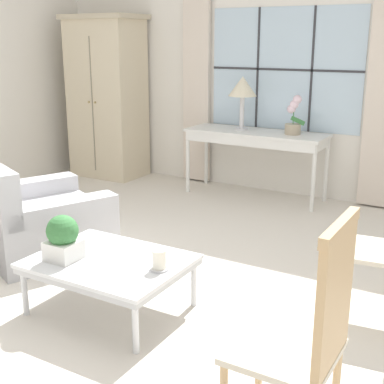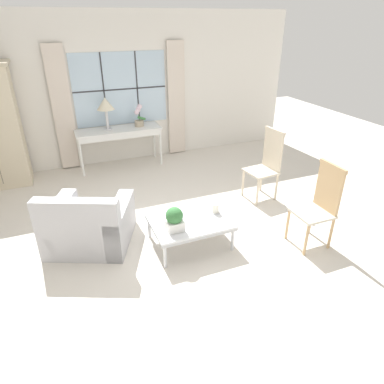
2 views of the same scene
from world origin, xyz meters
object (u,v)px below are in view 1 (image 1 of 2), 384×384
armoire (107,97)px  pillar_candle (159,261)px  accent_chair_wooden (309,328)px  potted_plant_small (63,238)px  table_lamp (243,88)px  armchair_upholstered (38,222)px  console_table (256,138)px  potted_orchid (294,118)px  coffee_table (110,265)px

armoire → pillar_candle: size_ratio=14.20×
accent_chair_wooden → potted_plant_small: accent_chair_wooden is taller
accent_chair_wooden → table_lamp: bearing=119.1°
armchair_upholstered → accent_chair_wooden: bearing=-21.9°
console_table → armchair_upholstered: armchair_upholstered is taller
armchair_upholstered → potted_plant_small: (0.93, -0.66, 0.25)m
potted_orchid → pillar_candle: (0.22, -2.97, -0.50)m
coffee_table → potted_plant_small: potted_plant_small is taller
armoire → potted_plant_small: size_ratio=6.78×
potted_orchid → potted_plant_small: bearing=-97.3°
armoire → potted_orchid: bearing=1.1°
accent_chair_wooden → coffee_table: accent_chair_wooden is taller
table_lamp → armchair_upholstered: 2.75m
potted_orchid → accent_chair_wooden: size_ratio=0.39×
table_lamp → pillar_candle: 3.17m
potted_orchid → table_lamp: bearing=-178.7°
pillar_candle → console_table: bearing=102.4°
table_lamp → console_table: bearing=-4.1°
coffee_table → potted_plant_small: bearing=-149.8°
table_lamp → potted_plant_small: 3.22m
armoire → coffee_table: size_ratio=2.06×
armoire → armchair_upholstered: armoire is taller
table_lamp → armoire: bearing=-179.0°
potted_orchid → armchair_upholstered: bearing=-118.2°
armoire → potted_orchid: (2.51, 0.05, -0.10)m
armoire → console_table: armoire is taller
console_table → accent_chair_wooden: accent_chair_wooden is taller
armchair_upholstered → accent_chair_wooden: 2.94m
coffee_table → table_lamp: bearing=98.7°
armoire → potted_orchid: size_ratio=4.82×
armoire → accent_chair_wooden: armoire is taller
accent_chair_wooden → coffee_table: bearing=159.3°
table_lamp → potted_orchid: bearing=1.3°
potted_orchid → armchair_upholstered: 2.90m
coffee_table → potted_plant_small: 0.35m
coffee_table → accent_chair_wooden: bearing=-20.7°
potted_orchid → potted_plant_small: size_ratio=1.41×
armchair_upholstered → accent_chair_wooden: (2.71, -1.09, 0.34)m
armchair_upholstered → table_lamp: bearing=73.6°
table_lamp → accent_chair_wooden: size_ratio=0.55×
table_lamp → potted_orchid: (0.61, 0.01, -0.29)m
table_lamp → armchair_upholstered: size_ratio=0.46×
console_table → potted_plant_small: (0.02, -3.12, -0.16)m
accent_chair_wooden → armchair_upholstered: bearing=158.1°
console_table → potted_orchid: potted_orchid is taller
armoire → console_table: bearing=0.6°
accent_chair_wooden → pillar_candle: 1.31m
armoire → console_table: (2.09, 0.02, -0.35)m
table_lamp → armchair_upholstered: bearing=-106.4°
potted_plant_small → pillar_candle: 0.66m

